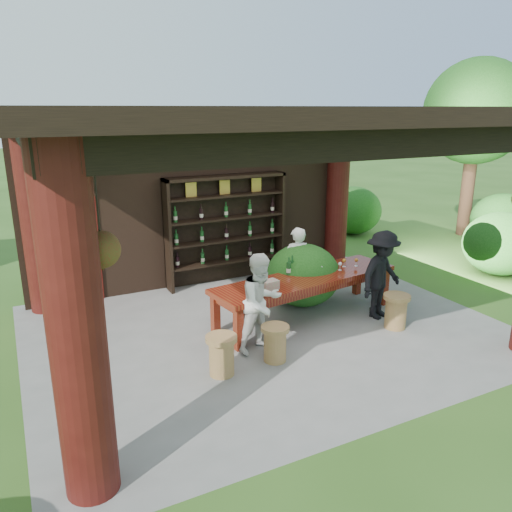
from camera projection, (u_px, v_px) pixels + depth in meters
name	position (u px, v px, depth m)	size (l,w,h in m)	color
ground	(267.00, 329.00, 8.18)	(90.00, 90.00, 0.00)	#2D5119
pavilion	(254.00, 197.00, 7.94)	(7.50, 6.00, 3.60)	slate
wine_shelf	(226.00, 230.00, 10.12)	(2.52, 0.38, 2.22)	black
tasting_table	(306.00, 283.00, 8.45)	(3.51, 1.34, 0.75)	#5A110C
stool_near_left	(275.00, 342.00, 7.09)	(0.41, 0.41, 0.54)	olive
stool_near_right	(396.00, 310.00, 8.17)	(0.44, 0.44, 0.57)	olive
stool_far_left	(222.00, 354.00, 6.72)	(0.43, 0.43, 0.57)	olive
host	(296.00, 266.00, 9.11)	(0.53, 0.34, 1.44)	white
guest_woman	(262.00, 303.00, 7.29)	(0.73, 0.57, 1.50)	white
guest_man	(382.00, 275.00, 8.46)	(0.99, 0.57, 1.53)	black
table_bottles	(294.00, 264.00, 8.58)	(0.37, 0.18, 0.31)	#194C1E
table_glasses	(333.00, 266.00, 8.76)	(1.00, 0.22, 0.15)	silver
napkin_basket	(270.00, 285.00, 7.84)	(0.26, 0.18, 0.14)	#BF6672
shrubs	(396.00, 265.00, 9.68)	(16.35, 9.57, 1.36)	#194C14
trees	(379.00, 114.00, 9.83)	(22.90, 10.90, 4.80)	#3F2819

